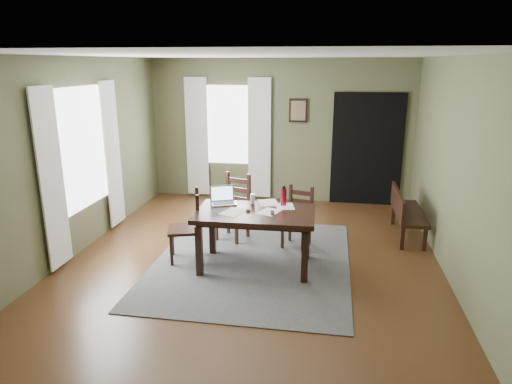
% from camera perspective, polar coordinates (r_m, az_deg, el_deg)
% --- Properties ---
extents(ground, '(5.00, 6.00, 0.01)m').
position_cam_1_polar(ground, '(6.30, -0.46, -8.69)').
color(ground, '#492C16').
extents(room_shell, '(5.02, 6.02, 2.71)m').
position_cam_1_polar(room_shell, '(5.78, -0.50, 7.82)').
color(room_shell, brown).
rests_on(room_shell, ground).
extents(rug, '(2.60, 3.20, 0.01)m').
position_cam_1_polar(rug, '(6.29, -0.46, -8.60)').
color(rug, '#454545').
rests_on(rug, ground).
extents(dining_table, '(1.54, 0.95, 0.76)m').
position_cam_1_polar(dining_table, '(5.88, -0.09, -3.33)').
color(dining_table, black).
rests_on(dining_table, rug).
extents(chair_end, '(0.53, 0.53, 0.96)m').
position_cam_1_polar(chair_end, '(6.23, -8.52, -4.36)').
color(chair_end, black).
rests_on(chair_end, rug).
extents(chair_back_left, '(0.55, 0.55, 0.99)m').
position_cam_1_polar(chair_back_left, '(6.94, -2.79, -1.96)').
color(chair_back_left, black).
rests_on(chair_back_left, rug).
extents(chair_back_right, '(0.47, 0.47, 0.88)m').
position_cam_1_polar(chair_back_right, '(6.68, 5.25, -3.24)').
color(chair_back_right, black).
rests_on(chair_back_right, rug).
extents(bench, '(0.41, 1.28, 0.72)m').
position_cam_1_polar(bench, '(7.38, 18.12, -2.14)').
color(bench, black).
rests_on(bench, ground).
extents(laptop, '(0.41, 0.37, 0.23)m').
position_cam_1_polar(laptop, '(6.21, -4.17, -0.85)').
color(laptop, '#B7B7BC').
rests_on(laptop, dining_table).
extents(computer_mouse, '(0.07, 0.10, 0.03)m').
position_cam_1_polar(computer_mouse, '(5.87, -1.01, -2.24)').
color(computer_mouse, '#3F3F42').
rests_on(computer_mouse, dining_table).
extents(tv_remote, '(0.07, 0.16, 0.02)m').
position_cam_1_polar(tv_remote, '(5.77, 2.06, -2.64)').
color(tv_remote, black).
rests_on(tv_remote, dining_table).
extents(drinking_glass, '(0.07, 0.07, 0.13)m').
position_cam_1_polar(drinking_glass, '(6.16, -0.44, -0.86)').
color(drinking_glass, silver).
rests_on(drinking_glass, dining_table).
extents(water_bottle, '(0.08, 0.08, 0.26)m').
position_cam_1_polar(water_bottle, '(6.08, 3.47, -0.57)').
color(water_bottle, maroon).
rests_on(water_bottle, dining_table).
extents(paper_b, '(0.32, 0.36, 0.00)m').
position_cam_1_polar(paper_b, '(5.84, 1.69, -2.49)').
color(paper_b, white).
rests_on(paper_b, dining_table).
extents(paper_c, '(0.34, 0.39, 0.00)m').
position_cam_1_polar(paper_c, '(6.21, 1.54, -1.35)').
color(paper_c, white).
rests_on(paper_c, dining_table).
extents(paper_d, '(0.29, 0.34, 0.00)m').
position_cam_1_polar(paper_d, '(6.06, 3.64, -1.81)').
color(paper_d, white).
rests_on(paper_d, dining_table).
extents(paper_e, '(0.35, 0.40, 0.00)m').
position_cam_1_polar(paper_e, '(5.83, -2.88, -2.52)').
color(paper_e, white).
rests_on(paper_e, dining_table).
extents(window_left, '(0.01, 1.30, 1.70)m').
position_cam_1_polar(window_left, '(6.89, -20.93, 5.11)').
color(window_left, white).
rests_on(window_left, ground).
extents(window_back, '(1.00, 0.01, 1.50)m').
position_cam_1_polar(window_back, '(8.92, -3.53, 8.36)').
color(window_back, white).
rests_on(window_back, ground).
extents(curtain_left_near, '(0.03, 0.48, 2.30)m').
position_cam_1_polar(curtain_left_near, '(6.25, -24.19, 1.38)').
color(curtain_left_near, silver).
rests_on(curtain_left_near, ground).
extents(curtain_left_far, '(0.03, 0.48, 2.30)m').
position_cam_1_polar(curtain_left_far, '(7.63, -17.50, 4.47)').
color(curtain_left_far, silver).
rests_on(curtain_left_far, ground).
extents(curtain_back_left, '(0.44, 0.03, 2.30)m').
position_cam_1_polar(curtain_back_left, '(9.08, -7.39, 6.80)').
color(curtain_back_left, silver).
rests_on(curtain_back_left, ground).
extents(curtain_back_right, '(0.44, 0.03, 2.30)m').
position_cam_1_polar(curtain_back_right, '(8.80, 0.42, 6.65)').
color(curtain_back_right, silver).
rests_on(curtain_back_right, ground).
extents(framed_picture, '(0.34, 0.03, 0.44)m').
position_cam_1_polar(framed_picture, '(8.67, 5.29, 10.11)').
color(framed_picture, black).
rests_on(framed_picture, ground).
extents(doorway_back, '(1.30, 0.03, 2.10)m').
position_cam_1_polar(doorway_back, '(8.77, 13.70, 5.17)').
color(doorway_back, black).
rests_on(doorway_back, ground).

